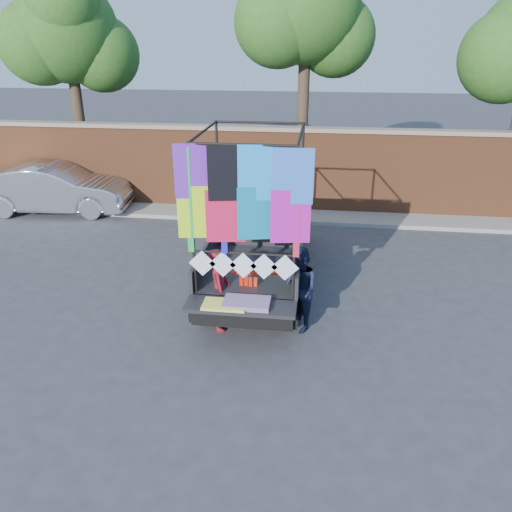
# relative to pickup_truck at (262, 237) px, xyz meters

# --- Properties ---
(ground) EXTENTS (90.00, 90.00, 0.00)m
(ground) POSITION_rel_pickup_truck_xyz_m (-0.40, -2.35, -0.90)
(ground) COLOR #38383A
(ground) RESTS_ON ground
(brick_wall) EXTENTS (30.00, 0.45, 2.61)m
(brick_wall) POSITION_rel_pickup_truck_xyz_m (-0.40, 4.65, 0.43)
(brick_wall) COLOR brown
(brick_wall) RESTS_ON ground
(curb) EXTENTS (30.00, 1.20, 0.12)m
(curb) POSITION_rel_pickup_truck_xyz_m (-0.40, 3.95, -0.84)
(curb) COLOR gray
(curb) RESTS_ON ground
(tree_left) EXTENTS (4.20, 3.30, 7.05)m
(tree_left) POSITION_rel_pickup_truck_xyz_m (-6.88, 5.77, 4.22)
(tree_left) COLOR #38281C
(tree_left) RESTS_ON ground
(tree_mid) EXTENTS (4.20, 3.30, 7.73)m
(tree_mid) POSITION_rel_pickup_truck_xyz_m (0.62, 5.77, 4.80)
(tree_mid) COLOR #38281C
(tree_mid) RESTS_ON ground
(pickup_truck) EXTENTS (2.24, 5.64, 3.55)m
(pickup_truck) POSITION_rel_pickup_truck_xyz_m (0.00, 0.00, 0.00)
(pickup_truck) COLOR black
(pickup_truck) RESTS_ON ground
(sedan) EXTENTS (4.69, 1.97, 1.51)m
(sedan) POSITION_rel_pickup_truck_xyz_m (-6.89, 3.60, -0.14)
(sedan) COLOR #B6B8BE
(sedan) RESTS_ON ground
(woman) EXTENTS (0.51, 0.66, 1.61)m
(woman) POSITION_rel_pickup_truck_xyz_m (-0.50, -2.48, -0.09)
(woman) COLOR maroon
(woman) RESTS_ON ground
(man) EXTENTS (0.91, 0.98, 1.63)m
(man) POSITION_rel_pickup_truck_xyz_m (0.96, -2.33, -0.08)
(man) COLOR #141B32
(man) RESTS_ON ground
(streamer_bundle) EXTENTS (1.02, 0.14, 0.70)m
(streamer_bundle) POSITION_rel_pickup_truck_xyz_m (0.12, -2.42, 0.05)
(streamer_bundle) COLOR red
(streamer_bundle) RESTS_ON ground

